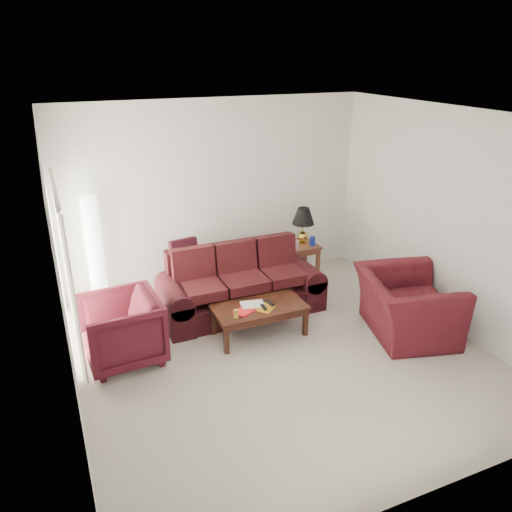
{
  "coord_description": "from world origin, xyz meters",
  "views": [
    {
      "loc": [
        -2.47,
        -4.93,
        3.66
      ],
      "look_at": [
        0.0,
        0.85,
        1.05
      ],
      "focal_mm": 35.0,
      "sensor_mm": 36.0,
      "label": 1
    }
  ],
  "objects_px": {
    "end_table": "(299,261)",
    "armchair_left": "(122,330)",
    "armchair_right": "(407,305)",
    "sofa": "(241,282)",
    "coffee_table": "(259,320)",
    "floor_lamp": "(95,254)"
  },
  "relations": [
    {
      "from": "sofa",
      "to": "coffee_table",
      "type": "height_order",
      "value": "sofa"
    },
    {
      "from": "sofa",
      "to": "end_table",
      "type": "relative_size",
      "value": 3.92
    },
    {
      "from": "end_table",
      "to": "armchair_left",
      "type": "relative_size",
      "value": 0.64
    },
    {
      "from": "armchair_right",
      "to": "coffee_table",
      "type": "height_order",
      "value": "armchair_right"
    },
    {
      "from": "sofa",
      "to": "armchair_left",
      "type": "height_order",
      "value": "sofa"
    },
    {
      "from": "armchair_left",
      "to": "coffee_table",
      "type": "bearing_deg",
      "value": 82.84
    },
    {
      "from": "floor_lamp",
      "to": "coffee_table",
      "type": "relative_size",
      "value": 1.42
    },
    {
      "from": "end_table",
      "to": "armchair_right",
      "type": "xyz_separation_m",
      "value": [
        0.48,
        -2.22,
        0.13
      ]
    },
    {
      "from": "end_table",
      "to": "floor_lamp",
      "type": "bearing_deg",
      "value": 176.84
    },
    {
      "from": "end_table",
      "to": "armchair_right",
      "type": "bearing_deg",
      "value": -77.87
    },
    {
      "from": "armchair_left",
      "to": "armchair_right",
      "type": "xyz_separation_m",
      "value": [
        3.69,
        -0.87,
        -0.0
      ]
    },
    {
      "from": "armchair_left",
      "to": "armchair_right",
      "type": "distance_m",
      "value": 3.79
    },
    {
      "from": "sofa",
      "to": "armchair_right",
      "type": "relative_size",
      "value": 1.8
    },
    {
      "from": "armchair_left",
      "to": "coffee_table",
      "type": "xyz_separation_m",
      "value": [
        1.82,
        -0.12,
        -0.21
      ]
    },
    {
      "from": "armchair_right",
      "to": "sofa",
      "type": "bearing_deg",
      "value": 66.45
    },
    {
      "from": "end_table",
      "to": "coffee_table",
      "type": "xyz_separation_m",
      "value": [
        -1.39,
        -1.47,
        -0.08
      ]
    },
    {
      "from": "floor_lamp",
      "to": "end_table",
      "type": "bearing_deg",
      "value": -3.16
    },
    {
      "from": "coffee_table",
      "to": "armchair_right",
      "type": "bearing_deg",
      "value": -6.39
    },
    {
      "from": "end_table",
      "to": "armchair_right",
      "type": "distance_m",
      "value": 2.27
    },
    {
      "from": "armchair_right",
      "to": "coffee_table",
      "type": "xyz_separation_m",
      "value": [
        -1.87,
        0.75,
        -0.21
      ]
    },
    {
      "from": "floor_lamp",
      "to": "coffee_table",
      "type": "height_order",
      "value": "floor_lamp"
    },
    {
      "from": "floor_lamp",
      "to": "armchair_left",
      "type": "relative_size",
      "value": 1.88
    }
  ]
}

